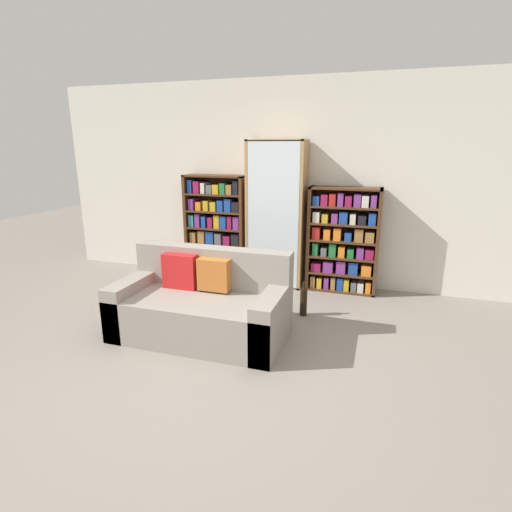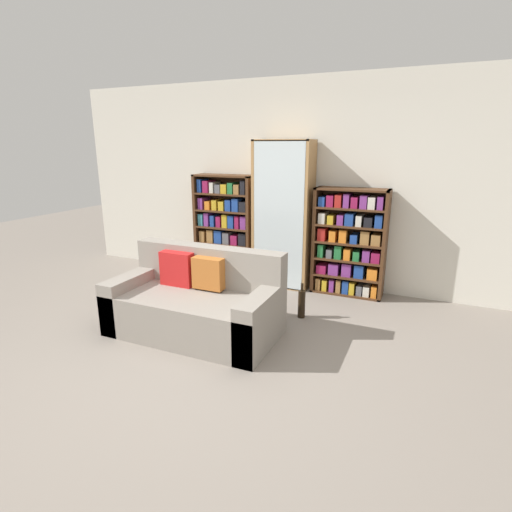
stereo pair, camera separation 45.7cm
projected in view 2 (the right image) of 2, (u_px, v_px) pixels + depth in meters
name	position (u px, v px, depth m)	size (l,w,h in m)	color
ground_plane	(189.00, 367.00, 3.46)	(16.00, 16.00, 0.00)	gray
wall_back	(289.00, 184.00, 5.36)	(6.67, 0.06, 2.70)	silver
couch	(196.00, 304.00, 4.05)	(1.68, 0.85, 0.84)	gray
bookshelf_left	(226.00, 228.00, 5.69)	(0.87, 0.32, 1.46)	#4C2D19
display_cabinet	(283.00, 216.00, 5.27)	(0.76, 0.36, 1.93)	#AD7F4C
bookshelf_right	(350.00, 244.00, 5.02)	(0.90, 0.32, 1.35)	#4C2D19
wine_bottle	(302.00, 303.00, 4.42)	(0.08, 0.08, 0.40)	black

